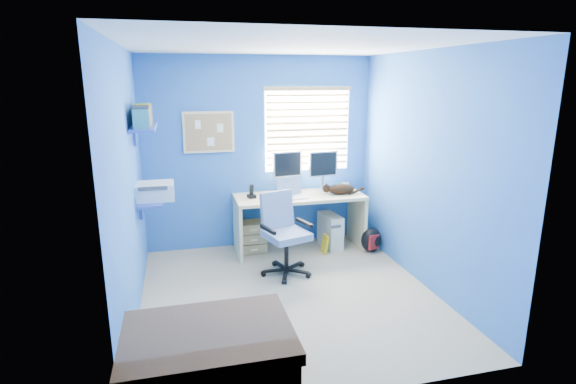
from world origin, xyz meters
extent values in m
cube|color=tan|center=(0.00, 0.00, 0.00)|extent=(3.00, 3.20, 0.00)
cube|color=white|center=(0.00, 0.00, 2.50)|extent=(3.00, 3.20, 0.00)
cube|color=#2E77C8|center=(0.00, 1.60, 1.25)|extent=(3.00, 0.01, 2.50)
cube|color=#2E77C8|center=(0.00, -1.60, 1.25)|extent=(3.00, 0.01, 2.50)
cube|color=#2E77C8|center=(-1.50, 0.00, 1.25)|extent=(0.01, 3.20, 2.50)
cube|color=#2E77C8|center=(1.50, 0.00, 1.25)|extent=(0.01, 3.20, 2.50)
cube|color=beige|center=(0.45, 1.26, 0.37)|extent=(1.67, 0.65, 0.74)
cube|color=silver|center=(0.34, 1.15, 0.85)|extent=(0.37, 0.31, 0.22)
cube|color=silver|center=(0.35, 1.50, 1.01)|extent=(0.41, 0.18, 0.54)
cube|color=silver|center=(0.82, 1.42, 1.01)|extent=(0.41, 0.16, 0.54)
cube|color=black|center=(-0.17, 1.28, 0.82)|extent=(0.11, 0.12, 0.17)
imported|color=teal|center=(1.04, 1.37, 0.79)|extent=(0.10, 0.09, 0.10)
cylinder|color=silver|center=(1.18, 1.51, 0.78)|extent=(0.13, 0.13, 0.07)
ellipsoid|color=black|center=(1.00, 1.19, 0.81)|extent=(0.39, 0.25, 0.13)
cube|color=beige|center=(0.88, 1.23, 0.23)|extent=(0.24, 0.46, 0.45)
cube|color=tan|center=(-0.16, 1.33, 0.20)|extent=(0.35, 0.28, 0.41)
cube|color=yellow|center=(0.74, 1.03, 0.12)|extent=(0.03, 0.17, 0.24)
ellipsoid|color=black|center=(1.34, 0.93, 0.16)|extent=(0.33, 0.29, 0.32)
cube|color=brown|center=(-0.92, -1.38, 0.27)|extent=(1.11, 0.79, 0.54)
cylinder|color=black|center=(0.10, 0.53, 0.03)|extent=(0.69, 0.69, 0.06)
cylinder|color=black|center=(0.10, 0.53, 0.25)|extent=(0.06, 0.06, 0.38)
cube|color=#7483AB|center=(0.10, 0.53, 0.48)|extent=(0.56, 0.56, 0.08)
cube|color=#7483AB|center=(0.04, 0.73, 0.73)|extent=(0.41, 0.18, 0.43)
cube|color=white|center=(0.65, 1.59, 1.55)|extent=(1.15, 0.01, 1.10)
cube|color=tan|center=(0.65, 1.56, 1.55)|extent=(1.10, 0.03, 1.00)
cube|color=beige|center=(-0.65, 1.58, 1.55)|extent=(0.64, 0.02, 0.52)
cube|color=tan|center=(-0.65, 1.57, 1.55)|extent=(0.58, 0.01, 0.46)
cube|color=#364DB7|center=(-1.36, 0.75, 0.92)|extent=(0.26, 0.55, 0.03)
cube|color=silver|center=(-1.32, 0.75, 1.02)|extent=(0.42, 0.34, 0.18)
cube|color=#364DB7|center=(-1.37, 0.75, 1.72)|extent=(0.24, 0.90, 0.03)
cube|color=navy|center=(-1.38, 0.75, 1.84)|extent=(0.15, 0.80, 0.22)
camera|label=1|loc=(-1.05, -4.17, 2.21)|focal=28.00mm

